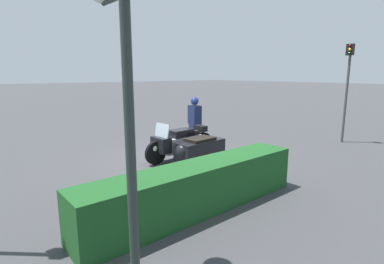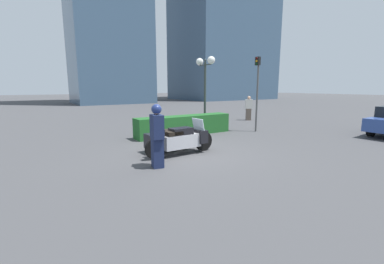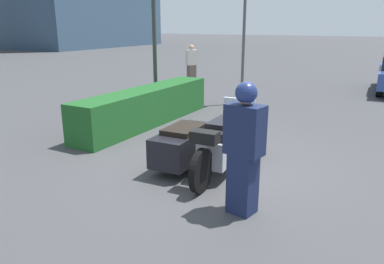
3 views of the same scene
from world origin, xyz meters
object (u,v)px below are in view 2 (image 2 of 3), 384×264
Objects in this scene: police_motorcycle at (176,139)px; twin_lamp_post at (205,71)px; officer_rider at (157,134)px; pedestrian_bystander at (249,108)px; traffic_light_near at (257,84)px; hedge_bush_curbside at (184,125)px.

twin_lamp_post reaches higher than police_motorcycle.
twin_lamp_post reaches higher than officer_rider.
officer_rider is (-1.26, -1.19, 0.46)m from police_motorcycle.
pedestrian_bystander reaches higher than police_motorcycle.
police_motorcycle is 0.71× the size of traffic_light_near.
officer_rider is 0.37× the size of hedge_bush_curbside.
police_motorcycle is 3.30m from hedge_bush_curbside.
hedge_bush_curbside is (1.95, 2.66, -0.02)m from police_motorcycle.
hedge_bush_curbside is 4.18m from traffic_light_near.
officer_rider is at bearing 25.51° from traffic_light_near.
traffic_light_near reaches higher than officer_rider.
police_motorcycle is at bearing 153.79° from pedestrian_bystander.
officer_rider is 11.47m from pedestrian_bystander.
traffic_light_near is (3.51, -1.16, 1.94)m from hedge_bush_curbside.
police_motorcycle is 1.45× the size of officer_rider.
police_motorcycle is 1.59× the size of pedestrian_bystander.
twin_lamp_post is at bearing 138.77° from pedestrian_bystander.
officer_rider is 1.09× the size of pedestrian_bystander.
twin_lamp_post reaches higher than pedestrian_bystander.
hedge_bush_curbside is 1.26× the size of twin_lamp_post.
traffic_light_near is at bearing 32.36° from officer_rider.
traffic_light_near reaches higher than hedge_bush_curbside.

